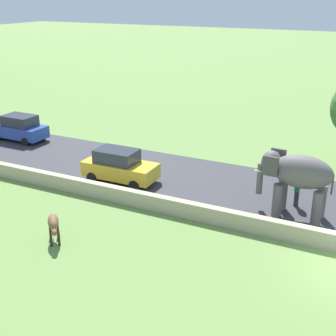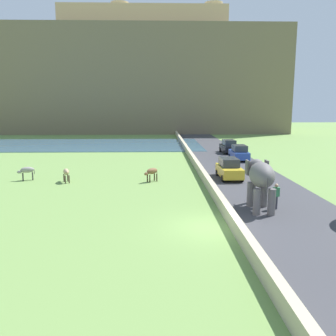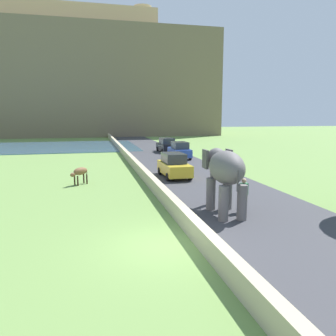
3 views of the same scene
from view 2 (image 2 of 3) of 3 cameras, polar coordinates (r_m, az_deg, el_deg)
The scene contains 14 objects.
ground_plane at distance 18.92m, azimuth 6.75°, elevation -9.49°, with size 220.00×220.00×0.00m, color #6B8E47.
road_surface at distance 38.91m, azimuth 9.80°, elevation 0.67°, with size 7.00×120.00×0.06m, color #38383D.
barrier_wall at distance 36.32m, azimuth 4.55°, elevation 0.68°, with size 0.40×110.00×0.76m, color tan.
lake at distance 58.07m, azimuth -12.87°, elevation 3.67°, with size 36.00×18.00×0.08m, color #426B84.
hill_distant at distance 90.05m, azimuth -3.84°, elevation 13.43°, with size 64.00×28.00×23.05m, color #75664C.
fort_on_hill at distance 92.04m, azimuth -4.00°, elevation 22.52°, with size 39.47×8.00×7.21m.
elephant at distance 21.93m, azimuth 14.64°, elevation -1.49°, with size 1.52×3.49×2.99m.
person_beside_elephant at distance 22.56m, azimuth 16.95°, elevation -4.32°, with size 0.36×0.22×1.63m.
car_blue at distance 41.37m, azimuth 11.34°, elevation 2.40°, with size 1.85×4.03×1.80m.
car_yellow at distance 31.01m, azimuth 9.78°, elevation -0.10°, with size 1.83×4.02×1.80m.
car_black at distance 47.30m, azimuth 9.70°, elevation 3.40°, with size 1.89×4.05×1.80m.
cow_grey at distance 32.28m, azimuth -21.73°, elevation -0.39°, with size 1.42×0.76×1.15m.
cow_tan at distance 30.39m, azimuth -16.04°, elevation -0.67°, with size 0.84×1.41×1.15m.
cow_brown at distance 29.43m, azimuth -2.65°, elevation -0.63°, with size 1.25×1.18×1.15m.
Camera 2 is at (-2.70, -17.62, 6.33)m, focal length 37.98 mm.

